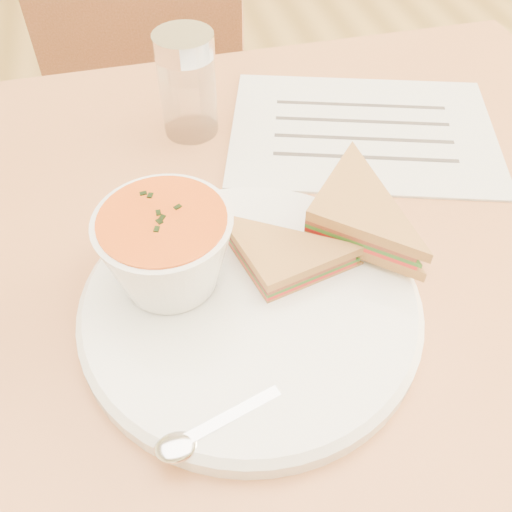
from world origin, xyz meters
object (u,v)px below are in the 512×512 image
object	(u,v)px
soup_bowl	(168,253)
plate	(250,307)
chair_far	(134,182)
dining_table	(234,410)
condiment_shaker	(188,85)

from	to	relation	value
soup_bowl	plate	bearing A→B (deg)	-30.23
chair_far	plate	world-z (taller)	chair_far
soup_bowl	dining_table	bearing A→B (deg)	47.41
dining_table	soup_bowl	bearing A→B (deg)	-132.59
chair_far	soup_bowl	distance (m)	0.64
chair_far	dining_table	bearing A→B (deg)	118.25
dining_table	chair_far	size ratio (longest dim) A/B	1.12
soup_bowl	chair_far	bearing A→B (deg)	93.24
condiment_shaker	chair_far	bearing A→B (deg)	106.95
dining_table	soup_bowl	world-z (taller)	soup_bowl
chair_far	plate	bearing A→B (deg)	116.85
chair_far	condiment_shaker	size ratio (longest dim) A/B	7.41
soup_bowl	condiment_shaker	distance (m)	0.25
chair_far	condiment_shaker	world-z (taller)	chair_far
dining_table	condiment_shaker	world-z (taller)	condiment_shaker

